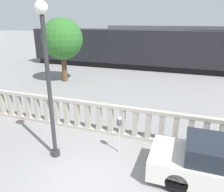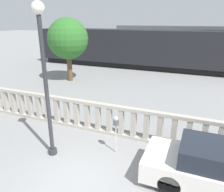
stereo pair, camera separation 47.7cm
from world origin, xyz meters
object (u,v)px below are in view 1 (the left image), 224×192
train_far (175,38)px  tree_left (62,39)px  parking_meter (119,123)px  lamppost (47,70)px  train_near (142,48)px

train_far → tree_left: (-6.79, -21.50, 1.28)m
parking_meter → train_far: (-0.35, 29.55, 0.79)m
parking_meter → train_far: size_ratio=0.07×
lamppost → train_near: size_ratio=0.23×
train_near → parking_meter: bearing=-80.7°
train_far → tree_left: tree_left is taller
train_near → train_far: 14.60m
train_far → train_near: bearing=-98.4°
train_near → train_far: (2.12, 14.44, 0.03)m
lamppost → parking_meter: bearing=24.8°
parking_meter → tree_left: 10.96m
train_near → tree_left: tree_left is taller
parking_meter → train_near: size_ratio=0.06×
train_near → lamppost: bearing=-88.7°
lamppost → train_near: 16.13m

